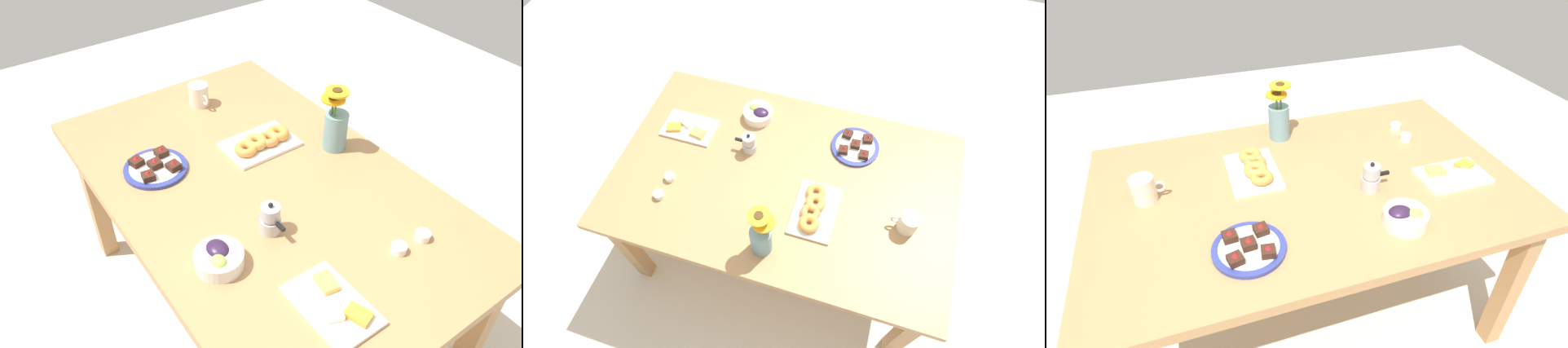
{
  "view_description": "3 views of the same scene",
  "coord_description": "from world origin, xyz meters",
  "views": [
    {
      "loc": [
        1.12,
        -0.79,
        1.92
      ],
      "look_at": [
        0.0,
        0.0,
        0.78
      ],
      "focal_mm": 35.0,
      "sensor_mm": 36.0,
      "label": 1
    },
    {
      "loc": [
        -0.3,
        0.95,
        2.36
      ],
      "look_at": [
        0.0,
        0.0,
        0.78
      ],
      "focal_mm": 28.0,
      "sensor_mm": 36.0,
      "label": 2
    },
    {
      "loc": [
        -0.39,
        -1.17,
        1.68
      ],
      "look_at": [
        0.0,
        0.0,
        0.78
      ],
      "focal_mm": 28.0,
      "sensor_mm": 36.0,
      "label": 3
    }
  ],
  "objects": [
    {
      "name": "dessert_plate",
      "position": [
        -0.28,
        -0.27,
        0.75
      ],
      "size": [
        0.23,
        0.23,
        0.05
      ],
      "color": "navy",
      "rests_on": "dining_table"
    },
    {
      "name": "ground_plane",
      "position": [
        0.0,
        0.0,
        0.0
      ],
      "size": [
        6.0,
        6.0,
        0.0
      ],
      "primitive_type": "plane",
      "color": "beige"
    },
    {
      "name": "jam_cup_honey",
      "position": [
        0.51,
        0.26,
        0.76
      ],
      "size": [
        0.05,
        0.05,
        0.03
      ],
      "color": "white",
      "rests_on": "dining_table"
    },
    {
      "name": "moka_pot",
      "position": [
        0.21,
        -0.11,
        0.79
      ],
      "size": [
        0.11,
        0.07,
        0.12
      ],
      "color": "#B7B7BC",
      "rests_on": "dining_table"
    },
    {
      "name": "flower_vase",
      "position": [
        -0.01,
        0.35,
        0.83
      ],
      "size": [
        0.11,
        0.11,
        0.26
      ],
      "color": "#6B939E",
      "rests_on": "dining_table"
    },
    {
      "name": "dining_table",
      "position": [
        0.0,
        0.0,
        0.65
      ],
      "size": [
        1.6,
        1.0,
        0.74
      ],
      "color": "#A87A4C",
      "rests_on": "ground_plane"
    },
    {
      "name": "grape_bowl",
      "position": [
        0.24,
        -0.32,
        0.77
      ],
      "size": [
        0.15,
        0.15,
        0.07
      ],
      "color": "white",
      "rests_on": "dining_table"
    },
    {
      "name": "cheese_platter",
      "position": [
        0.55,
        -0.14,
        0.75
      ],
      "size": [
        0.26,
        0.17,
        0.03
      ],
      "color": "white",
      "rests_on": "dining_table"
    },
    {
      "name": "jam_cup_berry",
      "position": [
        0.51,
        0.16,
        0.76
      ],
      "size": [
        0.05,
        0.05,
        0.03
      ],
      "color": "white",
      "rests_on": "dining_table"
    },
    {
      "name": "coffee_mug",
      "position": [
        -0.58,
        0.08,
        0.79
      ],
      "size": [
        0.12,
        0.08,
        0.1
      ],
      "color": "silver",
      "rests_on": "dining_table"
    },
    {
      "name": "croissant_platter",
      "position": [
        -0.18,
        0.13,
        0.76
      ],
      "size": [
        0.19,
        0.28,
        0.05
      ],
      "color": "white",
      "rests_on": "dining_table"
    }
  ]
}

